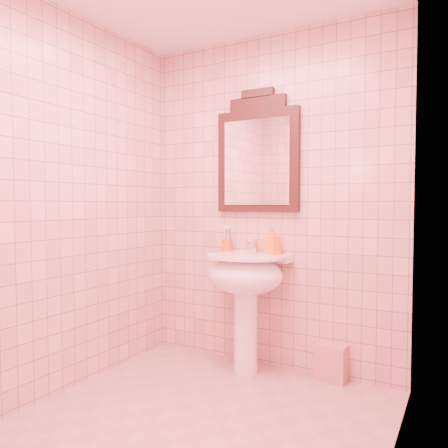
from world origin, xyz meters
The scene contains 8 objects.
floor centered at (0.00, 0.00, 0.00)m, with size 2.20×2.20×0.00m, color tan.
back_wall centered at (0.00, 1.10, 1.25)m, with size 2.00×0.02×2.50m, color #DCA999.
pedestal_sink centered at (-0.09, 0.87, 0.66)m, with size 0.58×0.58×0.86m.
faucet centered at (-0.09, 1.01, 0.92)m, with size 0.04×0.16×0.11m.
mirror centered at (-0.09, 1.07, 1.60)m, with size 0.66×0.06×0.92m.
toothbrush_cup centered at (-0.33, 1.03, 0.91)m, with size 0.08×0.08×0.18m.
soap_dispenser centered at (0.06, 1.01, 0.96)m, with size 0.09×0.09×0.19m, color orange.
towel centered at (0.49, 1.04, 0.13)m, with size 0.21×0.14×0.25m, color tan.
Camera 1 is at (1.29, -1.95, 1.23)m, focal length 35.00 mm.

